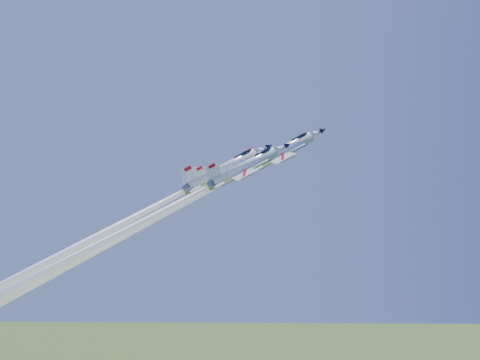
{
  "coord_description": "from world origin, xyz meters",
  "views": [
    {
      "loc": [
        1.97,
        -98.53,
        90.35
      ],
      "look_at": [
        0.0,
        0.0,
        94.18
      ],
      "focal_mm": 40.0,
      "sensor_mm": 36.0,
      "label": 1
    }
  ],
  "objects_px": {
    "jet_slot": "(108,231)",
    "jet_right": "(143,221)",
    "jet_lead": "(179,206)",
    "jet_left": "(122,225)"
  },
  "relations": [
    {
      "from": "jet_slot",
      "to": "jet_right",
      "type": "bearing_deg",
      "value": 39.97
    },
    {
      "from": "jet_lead",
      "to": "jet_right",
      "type": "distance_m",
      "value": 11.41
    },
    {
      "from": "jet_slot",
      "to": "jet_lead",
      "type": "bearing_deg",
      "value": 99.95
    },
    {
      "from": "jet_slot",
      "to": "jet_left",
      "type": "bearing_deg",
      "value": 161.82
    },
    {
      "from": "jet_left",
      "to": "jet_slot",
      "type": "bearing_deg",
      "value": -18.18
    },
    {
      "from": "jet_lead",
      "to": "jet_left",
      "type": "distance_m",
      "value": 12.7
    },
    {
      "from": "jet_lead",
      "to": "jet_right",
      "type": "xyz_separation_m",
      "value": [
        -4.35,
        -10.3,
        -2.27
      ]
    },
    {
      "from": "jet_lead",
      "to": "jet_right",
      "type": "bearing_deg",
      "value": -41.84
    },
    {
      "from": "jet_lead",
      "to": "jet_slot",
      "type": "bearing_deg",
      "value": -80.05
    },
    {
      "from": "jet_left",
      "to": "jet_slot",
      "type": "height_order",
      "value": "jet_left"
    }
  ]
}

